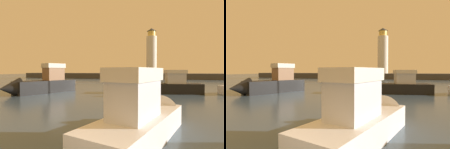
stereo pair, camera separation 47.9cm
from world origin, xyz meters
TOP-DOWN VIEW (x-y plane):
  - ground_plane at (0.00, 29.62)m, footprint 220.00×220.00m
  - breakwater at (0.00, 59.24)m, footprint 95.16×5.87m
  - lighthouse at (-1.11, 59.24)m, footprint 3.30×3.30m
  - motorboat_0 at (1.87, 6.14)m, footprint 3.86×7.65m
  - motorboat_2 at (2.10, 21.09)m, footprint 9.17×3.89m
  - motorboat_4 at (-11.65, 17.02)m, footprint 5.66×8.99m
  - mooring_buoy at (-1.31, 17.03)m, footprint 0.96×0.96m

SIDE VIEW (x-z plane):
  - ground_plane at x=0.00m, z-range 0.00..0.00m
  - mooring_buoy at x=-1.31m, z-range 0.00..0.96m
  - motorboat_0 at x=1.87m, z-range -0.75..2.43m
  - motorboat_2 at x=2.10m, z-range -0.82..2.51m
  - breakwater at x=0.00m, z-range 0.00..1.78m
  - motorboat_4 at x=-11.65m, z-range -0.83..3.04m
  - lighthouse at x=-1.11m, z-range 1.39..16.07m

